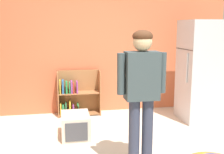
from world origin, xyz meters
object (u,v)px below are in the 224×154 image
(bookshelf, at_px, (76,96))
(standing_person, at_px, (142,87))
(refrigerator, at_px, (202,71))
(pet_carrier, at_px, (75,126))

(bookshelf, xyz_separation_m, standing_person, (0.63, -2.20, 0.62))
(refrigerator, bearing_deg, standing_person, -135.70)
(bookshelf, relative_size, standing_person, 0.52)
(standing_person, distance_m, pet_carrier, 1.53)
(refrigerator, distance_m, bookshelf, 2.35)
(refrigerator, height_order, pet_carrier, refrigerator)
(pet_carrier, bearing_deg, refrigerator, 10.75)
(standing_person, height_order, pet_carrier, standing_person)
(bookshelf, xyz_separation_m, pet_carrier, (-0.08, -1.11, -0.19))
(refrigerator, xyz_separation_m, pet_carrier, (-2.26, -0.43, -0.71))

